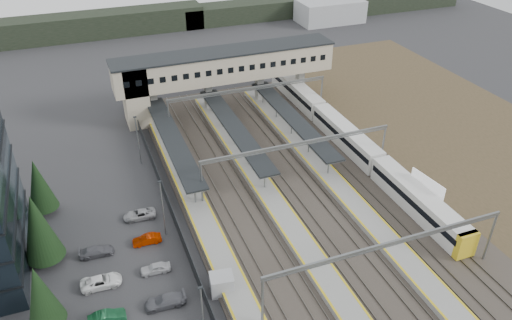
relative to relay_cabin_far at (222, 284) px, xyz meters
name	(u,v)px	position (x,y,z in m)	size (l,w,h in m)	color
ground	(253,271)	(4.28, 1.77, -1.16)	(220.00, 220.00, 0.00)	#2B2B2D
lampposts	(179,252)	(-3.72, 3.02, 3.18)	(0.50, 53.25, 8.07)	slate
fence	(187,250)	(-2.22, 6.77, -0.16)	(0.08, 90.00, 2.00)	#26282B
relay_cabin_far	(222,284)	(0.00, 0.00, 0.00)	(2.81, 2.45, 2.31)	#A6A8AB
rail_corridor	(307,225)	(13.62, 6.77, -0.87)	(34.00, 90.00, 0.92)	#342F29
canopies	(234,127)	(11.28, 28.77, 2.77)	(23.10, 30.00, 3.28)	black
footbridge	(211,70)	(11.98, 43.77, 6.77)	(40.40, 6.40, 11.20)	#B1A98B
gantries	(337,193)	(16.28, 4.77, 4.84)	(28.40, 62.28, 7.17)	slate
train	(347,138)	(28.28, 22.59, 0.78)	(2.71, 56.54, 3.41)	silver
billboard	(427,188)	(29.89, 4.74, 2.15)	(0.89, 5.81, 4.94)	slate
treeline_far	(216,16)	(28.09, 94.05, 1.79)	(170.00, 19.00, 7.00)	black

